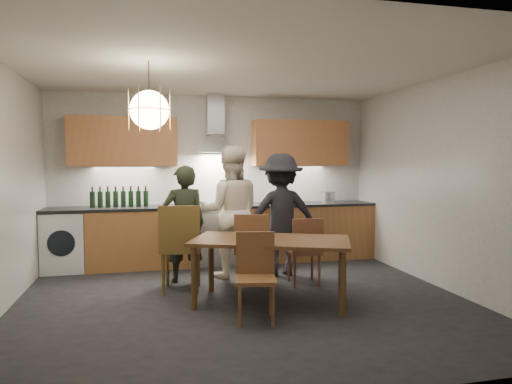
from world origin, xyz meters
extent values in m
plane|color=black|center=(0.00, 0.00, 0.00)|extent=(5.00, 5.00, 0.00)
cube|color=white|center=(0.00, 2.25, 1.30)|extent=(5.00, 0.02, 2.60)
cube|color=white|center=(0.00, -2.25, 1.30)|extent=(5.00, 0.02, 2.60)
cube|color=white|center=(2.50, 0.00, 1.30)|extent=(0.02, 4.50, 2.60)
cube|color=silver|center=(0.00, 0.00, 2.60)|extent=(5.00, 4.50, 0.02)
cube|color=#B87E47|center=(-1.18, 1.95, 0.43)|extent=(1.45, 0.60, 0.86)
cube|color=#B87E47|center=(1.48, 1.95, 0.43)|extent=(2.05, 0.60, 0.86)
cube|color=white|center=(-2.20, 1.95, 0.42)|extent=(0.58, 0.58, 0.85)
cube|color=black|center=(-1.48, 1.95, 0.88)|extent=(2.05, 0.62, 0.04)
cube|color=black|center=(1.48, 1.95, 0.88)|extent=(2.05, 0.62, 0.04)
cube|color=silver|center=(0.00, 1.95, 0.40)|extent=(0.90, 0.60, 0.80)
cube|color=black|center=(0.00, 1.66, 0.38)|extent=(0.78, 0.02, 0.42)
cube|color=slate|center=(0.00, 1.95, 0.84)|extent=(0.90, 0.60, 0.08)
cube|color=silver|center=(0.00, 1.69, 0.90)|extent=(0.90, 0.08, 0.04)
cube|color=#D18650|center=(-1.38, 2.08, 1.86)|extent=(1.55, 0.35, 0.72)
cube|color=#D18650|center=(1.38, 2.08, 1.86)|extent=(1.55, 0.35, 0.72)
cube|color=silver|center=(0.00, 2.12, 2.29)|extent=(0.26, 0.22, 0.62)
cylinder|color=black|center=(-1.00, -0.10, 2.35)|extent=(0.01, 0.01, 0.50)
sphere|color=#FFE0A5|center=(-1.00, -0.10, 2.10)|extent=(0.40, 0.40, 0.40)
torus|color=gold|center=(-1.00, -0.10, 2.10)|extent=(0.43, 0.43, 0.01)
cube|color=brown|center=(0.28, -0.16, 0.70)|extent=(1.90, 1.44, 0.04)
cylinder|color=brown|center=(-0.57, -0.19, 0.34)|extent=(0.07, 0.07, 0.68)
cylinder|color=brown|center=(-0.30, 0.46, 0.34)|extent=(0.07, 0.07, 0.68)
cylinder|color=brown|center=(0.86, -0.78, 0.34)|extent=(0.07, 0.07, 0.68)
cylinder|color=brown|center=(1.13, -0.14, 0.34)|extent=(0.07, 0.07, 0.68)
cube|color=brown|center=(-0.65, 0.57, 0.51)|extent=(0.55, 0.55, 0.05)
cube|color=brown|center=(-0.69, 0.36, 0.80)|extent=(0.48, 0.13, 0.52)
cylinder|color=brown|center=(-0.43, 0.73, 0.24)|extent=(0.04, 0.04, 0.49)
cylinder|color=brown|center=(-0.49, 0.35, 0.24)|extent=(0.04, 0.04, 0.49)
cylinder|color=brown|center=(-0.81, 0.79, 0.24)|extent=(0.04, 0.04, 0.49)
cylinder|color=brown|center=(-0.87, 0.41, 0.24)|extent=(0.04, 0.04, 0.49)
cube|color=brown|center=(0.25, 0.56, 0.45)|extent=(0.54, 0.54, 0.04)
cube|color=brown|center=(0.18, 0.39, 0.70)|extent=(0.41, 0.18, 0.46)
cylinder|color=brown|center=(0.47, 0.66, 0.21)|extent=(0.04, 0.04, 0.43)
cylinder|color=brown|center=(0.35, 0.34, 0.21)|extent=(0.04, 0.04, 0.43)
cylinder|color=brown|center=(0.15, 0.78, 0.21)|extent=(0.04, 0.04, 0.43)
cylinder|color=brown|center=(0.03, 0.46, 0.21)|extent=(0.04, 0.04, 0.43)
cube|color=brown|center=(0.90, 0.51, 0.42)|extent=(0.41, 0.41, 0.04)
cube|color=brown|center=(0.89, 0.33, 0.65)|extent=(0.39, 0.06, 0.43)
cylinder|color=brown|center=(1.07, 0.65, 0.20)|extent=(0.03, 0.03, 0.40)
cylinder|color=brown|center=(1.05, 0.34, 0.20)|extent=(0.03, 0.03, 0.40)
cylinder|color=brown|center=(0.75, 0.67, 0.20)|extent=(0.03, 0.03, 0.40)
cylinder|color=brown|center=(0.73, 0.36, 0.20)|extent=(0.03, 0.03, 0.40)
cube|color=brown|center=(-0.01, -0.69, 0.42)|extent=(0.46, 0.46, 0.04)
cube|color=brown|center=(0.02, -0.51, 0.65)|extent=(0.39, 0.11, 0.43)
cylinder|color=brown|center=(-0.20, -0.81, 0.20)|extent=(0.03, 0.03, 0.40)
cylinder|color=brown|center=(-0.14, -0.50, 0.20)|extent=(0.03, 0.03, 0.40)
cylinder|color=brown|center=(0.11, -0.87, 0.20)|extent=(0.03, 0.03, 0.40)
cylinder|color=brown|center=(0.17, -0.56, 0.20)|extent=(0.03, 0.03, 0.40)
imported|color=black|center=(-0.58, 0.97, 0.76)|extent=(0.59, 0.41, 1.52)
imported|color=white|center=(0.05, 1.11, 0.89)|extent=(0.94, 0.78, 1.78)
imported|color=black|center=(0.75, 1.04, 0.84)|extent=(1.11, 0.67, 1.67)
imported|color=silver|center=(1.19, 1.86, 0.94)|extent=(0.38, 0.38, 0.08)
cylinder|color=#B3B3B6|center=(1.83, 1.99, 0.98)|extent=(0.29, 0.29, 0.16)
camera|label=1|loc=(-1.02, -4.96, 1.59)|focal=32.00mm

